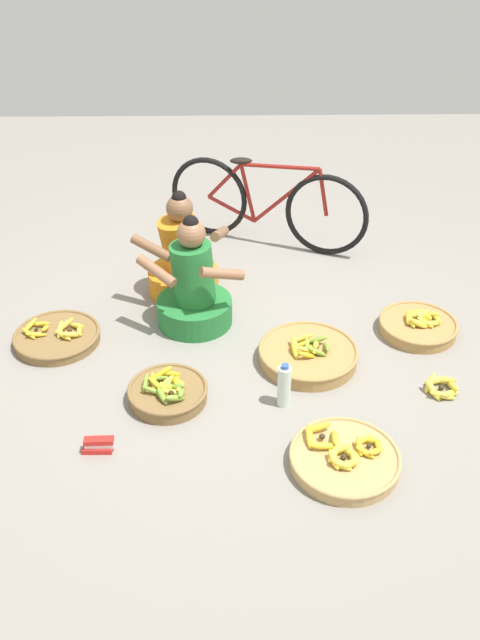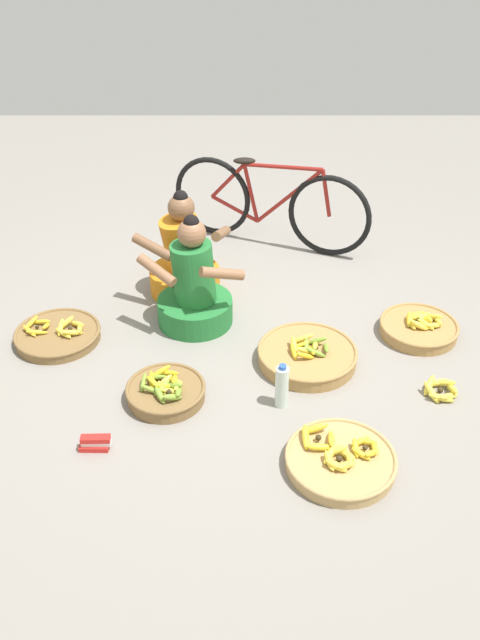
# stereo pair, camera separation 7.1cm
# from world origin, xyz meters

# --- Properties ---
(ground_plane) EXTENTS (10.00, 10.00, 0.00)m
(ground_plane) POSITION_xyz_m (0.00, 0.00, 0.00)
(ground_plane) COLOR gray
(vendor_woman_front) EXTENTS (0.73, 0.52, 0.81)m
(vendor_woman_front) POSITION_xyz_m (-0.31, 0.30, 0.26)
(vendor_woman_front) COLOR #237233
(vendor_woman_front) RESTS_ON ground
(vendor_woman_behind) EXTENTS (0.69, 0.55, 0.81)m
(vendor_woman_behind) POSITION_xyz_m (-0.40, 0.71, 0.26)
(vendor_woman_behind) COLOR orange
(vendor_woman_behind) RESTS_ON ground
(bicycle_leaning) EXTENTS (1.60, 0.68, 0.73)m
(bicycle_leaning) POSITION_xyz_m (0.24, 1.47, 0.36)
(bicycle_leaning) COLOR black
(bicycle_leaning) RESTS_ON ground
(banana_basket_front_right) EXTENTS (0.57, 0.57, 0.14)m
(banana_basket_front_right) POSITION_xyz_m (-1.22, 0.08, 0.04)
(banana_basket_front_right) COLOR brown
(banana_basket_front_right) RESTS_ON ground
(banana_basket_back_center) EXTENTS (0.48, 0.48, 0.16)m
(banana_basket_back_center) POSITION_xyz_m (-0.44, -0.52, 0.06)
(banana_basket_back_center) COLOR brown
(banana_basket_back_center) RESTS_ON ground
(banana_basket_near_bicycle) EXTENTS (0.64, 0.64, 0.17)m
(banana_basket_near_bicycle) POSITION_xyz_m (0.44, -0.17, 0.06)
(banana_basket_near_bicycle) COLOR #A87F47
(banana_basket_near_bicycle) RESTS_ON ground
(banana_basket_back_left) EXTENTS (0.59, 0.59, 0.15)m
(banana_basket_back_left) POSITION_xyz_m (0.54, -1.07, 0.05)
(banana_basket_back_left) COLOR tan
(banana_basket_back_left) RESTS_ON ground
(banana_basket_near_vendor) EXTENTS (0.53, 0.53, 0.16)m
(banana_basket_near_vendor) POSITION_xyz_m (1.22, 0.14, 0.05)
(banana_basket_near_vendor) COLOR #A87F47
(banana_basket_near_vendor) RESTS_ON ground
(loose_bananas_mid_left) EXTENTS (0.23, 0.23, 0.10)m
(loose_bananas_mid_left) POSITION_xyz_m (1.22, -0.48, 0.03)
(loose_bananas_mid_left) COLOR yellow
(loose_bananas_mid_left) RESTS_ON ground
(water_bottle) EXTENTS (0.08, 0.08, 0.29)m
(water_bottle) POSITION_xyz_m (0.25, -0.58, 0.14)
(water_bottle) COLOR silver
(water_bottle) RESTS_ON ground
(packet_carton_stack) EXTENTS (0.17, 0.07, 0.09)m
(packet_carton_stack) POSITION_xyz_m (-0.78, -0.94, 0.04)
(packet_carton_stack) COLOR red
(packet_carton_stack) RESTS_ON ground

